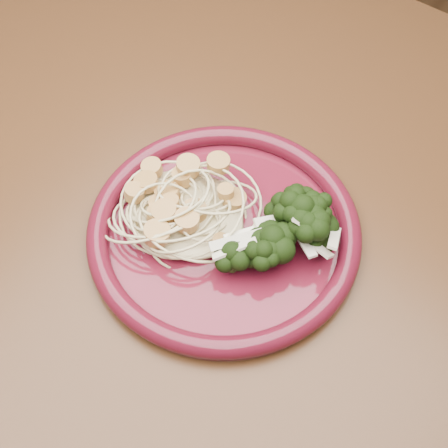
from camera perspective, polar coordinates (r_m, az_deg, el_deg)
dining_table at (r=0.66m, az=6.61°, el=-7.35°), size 1.20×0.80×0.75m
dinner_plate at (r=0.58m, az=0.00°, el=-0.60°), size 0.29×0.29×0.02m
spaghetti_pile at (r=0.58m, az=-3.54°, el=1.48°), size 0.13×0.12×0.03m
scallop_cluster at (r=0.55m, az=-3.71°, el=3.41°), size 0.13×0.13×0.04m
broccoli_pile at (r=0.55m, az=4.58°, el=-1.55°), size 0.10×0.14×0.04m
onion_garnish at (r=0.53m, az=4.78°, el=0.14°), size 0.07×0.09×0.04m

